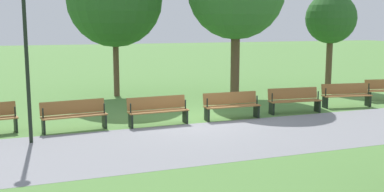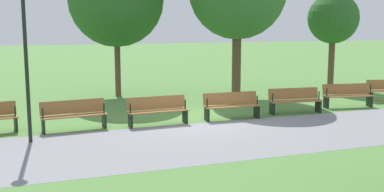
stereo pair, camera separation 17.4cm
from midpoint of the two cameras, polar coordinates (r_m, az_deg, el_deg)
name	(u,v)px [view 2 (the right image)]	position (r m, az deg, el deg)	size (l,w,h in m)	color
ground_plane	(197,122)	(14.98, 0.91, -3.27)	(120.00, 120.00, 0.00)	#54843D
path_paving	(225,138)	(12.94, 4.54, -5.23)	(32.53, 4.21, 0.01)	gray
bench_1	(347,95)	(18.61, 18.94, 0.14)	(1.98, 0.78, 0.89)	#996633
bench_2	(295,100)	(16.86, 12.90, -0.47)	(1.96, 0.66, 0.89)	#996633
bench_3	(232,105)	(15.47, 5.24, -1.11)	(1.94, 0.53, 0.89)	#996633
bench_4	(158,110)	(14.57, -3.94, -1.71)	(1.94, 0.53, 0.89)	#996633
bench_5	(74,114)	(14.25, -14.09, -2.21)	(1.96, 0.66, 0.89)	#996633
tree_1	(333,19)	(23.80, 17.29, 9.11)	(2.47, 2.47, 4.68)	brown
lamp_post	(24,30)	(12.83, -19.66, 7.72)	(0.32, 0.32, 4.37)	black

